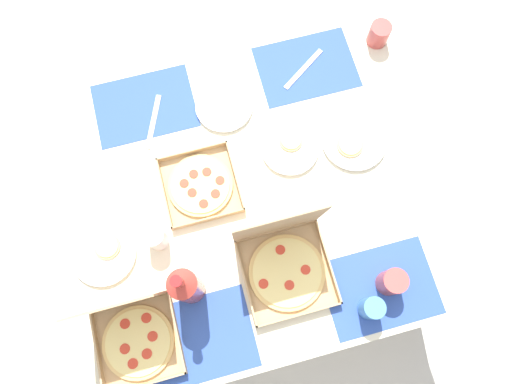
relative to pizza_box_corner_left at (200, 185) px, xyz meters
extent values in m
plane|color=beige|center=(0.18, -0.07, -0.77)|extent=(6.00, 6.00, 0.00)
cylinder|color=#3F3328|center=(-0.44, -0.58, -0.40)|extent=(0.07, 0.07, 0.73)
cylinder|color=#3F3328|center=(0.80, -0.58, -0.40)|extent=(0.07, 0.07, 0.73)
cylinder|color=#3F3328|center=(-0.44, 0.44, -0.40)|extent=(0.07, 0.07, 0.73)
cylinder|color=#3F3328|center=(0.80, 0.44, -0.40)|extent=(0.07, 0.07, 0.73)
cube|color=beige|center=(0.18, -0.07, -0.03)|extent=(1.37, 1.14, 0.03)
cube|color=#2D4C9E|center=(-0.13, -0.49, -0.01)|extent=(0.36, 0.26, 0.00)
cube|color=#2D4C9E|center=(0.49, -0.49, -0.01)|extent=(0.36, 0.26, 0.00)
cube|color=#2D4C9E|center=(-0.13, 0.35, -0.01)|extent=(0.36, 0.26, 0.00)
cube|color=#2D4C9E|center=(0.49, 0.35, -0.01)|extent=(0.36, 0.26, 0.00)
cube|color=tan|center=(0.00, 0.00, -0.01)|extent=(0.26, 0.26, 0.01)
cube|color=tan|center=(-0.12, 0.00, 0.01)|extent=(0.01, 0.26, 0.03)
cube|color=tan|center=(0.12, 0.00, 0.01)|extent=(0.01, 0.26, 0.03)
cube|color=tan|center=(0.00, -0.12, 0.01)|extent=(0.26, 0.01, 0.03)
cube|color=tan|center=(0.00, 0.12, 0.01)|extent=(0.26, 0.01, 0.03)
cylinder|color=#E0B76B|center=(0.00, 0.00, 0.00)|extent=(0.22, 0.22, 0.01)
cylinder|color=#EFD67F|center=(0.00, 0.00, 0.01)|extent=(0.20, 0.20, 0.00)
cylinder|color=red|center=(0.07, 0.00, 0.01)|extent=(0.03, 0.03, 0.00)
cylinder|color=red|center=(0.03, 0.04, 0.01)|extent=(0.03, 0.03, 0.00)
cylinder|color=red|center=(-0.01, 0.04, 0.01)|extent=(0.03, 0.03, 0.00)
cylinder|color=red|center=(-0.05, 0.02, 0.01)|extent=(0.03, 0.03, 0.00)
cylinder|color=red|center=(-0.03, -0.02, 0.01)|extent=(0.03, 0.03, 0.00)
cylinder|color=red|center=(0.00, -0.07, 0.01)|extent=(0.03, 0.03, 0.00)
cylinder|color=red|center=(0.04, -0.05, 0.01)|extent=(0.03, 0.03, 0.00)
cube|color=tan|center=(-0.31, -0.45, -0.01)|extent=(0.26, 0.26, 0.01)
cube|color=tan|center=(-0.43, -0.45, 0.01)|extent=(0.01, 0.26, 0.03)
cube|color=tan|center=(-0.18, -0.45, 0.01)|extent=(0.01, 0.26, 0.03)
cube|color=tan|center=(-0.31, -0.58, 0.01)|extent=(0.26, 0.01, 0.03)
cube|color=tan|center=(-0.31, -0.32, 0.01)|extent=(0.26, 0.01, 0.03)
cylinder|color=#E0B76B|center=(-0.31, -0.45, 0.00)|extent=(0.23, 0.23, 0.01)
cylinder|color=#EFD67F|center=(-0.31, -0.45, 0.01)|extent=(0.20, 0.20, 0.00)
cylinder|color=red|center=(-0.26, -0.44, 0.01)|extent=(0.03, 0.03, 0.00)
cylinder|color=red|center=(-0.27, -0.39, 0.01)|extent=(0.03, 0.03, 0.00)
cylinder|color=red|center=(-0.33, -0.39, 0.01)|extent=(0.03, 0.03, 0.00)
cylinder|color=red|center=(-0.35, -0.46, 0.01)|extent=(0.03, 0.03, 0.00)
cylinder|color=red|center=(-0.33, -0.51, 0.01)|extent=(0.03, 0.03, 0.00)
cylinder|color=red|center=(-0.28, -0.49, 0.01)|extent=(0.03, 0.03, 0.00)
cube|color=tan|center=(-0.31, -0.34, 0.15)|extent=(0.26, 0.04, 0.26)
cube|color=tan|center=(0.21, -0.36, -0.01)|extent=(0.28, 0.28, 0.01)
cube|color=tan|center=(0.07, -0.36, 0.01)|extent=(0.01, 0.28, 0.03)
cube|color=tan|center=(0.35, -0.36, 0.01)|extent=(0.01, 0.28, 0.03)
cube|color=tan|center=(0.21, -0.50, 0.01)|extent=(0.28, 0.01, 0.03)
cube|color=tan|center=(0.21, -0.22, 0.01)|extent=(0.28, 0.01, 0.03)
cylinder|color=#E0B76B|center=(0.21, -0.36, 0.00)|extent=(0.25, 0.25, 0.01)
cylinder|color=#EFD67F|center=(0.21, -0.36, 0.01)|extent=(0.23, 0.23, 0.00)
cylinder|color=red|center=(0.27, -0.37, 0.01)|extent=(0.03, 0.03, 0.00)
cylinder|color=red|center=(0.20, -0.29, 0.01)|extent=(0.03, 0.03, 0.00)
cylinder|color=red|center=(0.12, -0.38, 0.01)|extent=(0.03, 0.03, 0.00)
cylinder|color=red|center=(0.20, -0.40, 0.01)|extent=(0.03, 0.03, 0.00)
cube|color=tan|center=(0.21, -0.23, 0.17)|extent=(0.28, 0.03, 0.28)
cylinder|color=white|center=(0.15, 0.27, -0.01)|extent=(0.20, 0.20, 0.01)
cylinder|color=white|center=(0.15, 0.27, 0.00)|extent=(0.21, 0.21, 0.01)
cylinder|color=white|center=(-0.36, -0.15, -0.01)|extent=(0.21, 0.21, 0.01)
cylinder|color=white|center=(-0.36, -0.15, 0.00)|extent=(0.22, 0.22, 0.01)
cylinder|color=#E0B76B|center=(-0.35, -0.13, 0.01)|extent=(0.09, 0.09, 0.01)
cylinder|color=#EFD67F|center=(-0.35, -0.13, 0.01)|extent=(0.07, 0.07, 0.00)
cylinder|color=white|center=(0.56, 0.02, -0.01)|extent=(0.22, 0.22, 0.01)
cylinder|color=white|center=(0.56, 0.02, 0.00)|extent=(0.23, 0.23, 0.01)
cylinder|color=#E0B76B|center=(0.54, 0.01, 0.01)|extent=(0.09, 0.09, 0.01)
cylinder|color=#EFD67F|center=(0.54, 0.01, 0.01)|extent=(0.08, 0.08, 0.00)
cylinder|color=white|center=(0.34, 0.05, -0.01)|extent=(0.19, 0.19, 0.01)
cylinder|color=white|center=(0.34, 0.05, 0.00)|extent=(0.20, 0.20, 0.01)
cylinder|color=#E0B76B|center=(0.35, 0.07, 0.01)|extent=(0.08, 0.08, 0.01)
cylinder|color=#EFD67F|center=(0.35, 0.07, 0.01)|extent=(0.07, 0.07, 0.00)
cylinder|color=#B2382D|center=(-0.11, -0.33, 0.10)|extent=(0.09, 0.09, 0.22)
cone|color=#B2382D|center=(-0.11, -0.33, 0.23)|extent=(0.09, 0.09, 0.04)
cylinder|color=#B2382D|center=(-0.11, -0.33, 0.27)|extent=(0.03, 0.03, 0.06)
cylinder|color=red|center=(-0.11, -0.33, 0.31)|extent=(0.03, 0.03, 0.01)
cylinder|color=#BF4742|center=(0.51, -0.48, 0.04)|extent=(0.08, 0.08, 0.11)
cylinder|color=silver|center=(-0.18, -0.15, 0.04)|extent=(0.07, 0.07, 0.10)
cylinder|color=teal|center=(0.43, -0.54, 0.04)|extent=(0.07, 0.07, 0.10)
cylinder|color=#BF4742|center=(0.78, 0.39, 0.03)|extent=(0.08, 0.08, 0.09)
cube|color=#B7B7BC|center=(-0.11, 0.28, -0.01)|extent=(0.10, 0.20, 0.00)
cube|color=#B7B7BC|center=(0.47, 0.34, -0.01)|extent=(0.18, 0.13, 0.00)
camera|label=1|loc=(0.07, -0.49, 1.54)|focal=32.77mm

